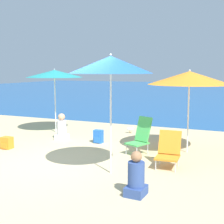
# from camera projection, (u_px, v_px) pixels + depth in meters

# --- Properties ---
(ground_plane) EXTENTS (60.00, 60.00, 0.00)m
(ground_plane) POSITION_uv_depth(u_px,v_px,m) (67.00, 164.00, 7.02)
(ground_plane) COLOR #D1BA89
(sea_water) EXTENTS (60.00, 40.00, 0.01)m
(sea_water) POSITION_uv_depth(u_px,v_px,m) (207.00, 91.00, 29.96)
(sea_water) COLOR #1E5699
(sea_water) RESTS_ON ground
(beach_umbrella_teal) EXTENTS (1.87, 1.87, 2.13)m
(beach_umbrella_teal) POSITION_uv_depth(u_px,v_px,m) (55.00, 74.00, 10.31)
(beach_umbrella_teal) COLOR white
(beach_umbrella_teal) RESTS_ON ground
(beach_umbrella_orange) EXTENTS (2.07, 2.07, 2.11)m
(beach_umbrella_orange) POSITION_uv_depth(u_px,v_px,m) (189.00, 78.00, 7.75)
(beach_umbrella_orange) COLOR white
(beach_umbrella_orange) RESTS_ON ground
(beach_umbrella_blue) EXTENTS (1.67, 1.67, 2.42)m
(beach_umbrella_blue) POSITION_uv_depth(u_px,v_px,m) (111.00, 65.00, 6.11)
(beach_umbrella_blue) COLOR white
(beach_umbrella_blue) RESTS_ON ground
(beach_chair_green) EXTENTS (0.61, 0.71, 0.92)m
(beach_chair_green) POSITION_uv_depth(u_px,v_px,m) (141.00, 136.00, 7.86)
(beach_chair_green) COLOR silver
(beach_chair_green) RESTS_ON ground
(beach_chair_orange) EXTENTS (0.52, 0.65, 0.77)m
(beach_chair_orange) POSITION_uv_depth(u_px,v_px,m) (169.00, 150.00, 6.79)
(beach_chair_orange) COLOR silver
(beach_chair_orange) RESTS_ON ground
(person_seated_near) EXTENTS (0.33, 0.39, 0.80)m
(person_seated_near) POSITION_uv_depth(u_px,v_px,m) (62.00, 129.00, 9.41)
(person_seated_near) COLOR silver
(person_seated_near) RESTS_ON ground
(person_seated_far) EXTENTS (0.33, 0.39, 0.77)m
(person_seated_far) POSITION_uv_depth(u_px,v_px,m) (136.00, 177.00, 5.23)
(person_seated_far) COLOR #334C8C
(person_seated_far) RESTS_ON ground
(backpack_blue) EXTENTS (0.26, 0.21, 0.38)m
(backpack_blue) POSITION_uv_depth(u_px,v_px,m) (98.00, 137.00, 9.00)
(backpack_blue) COLOR blue
(backpack_blue) RESTS_ON ground
(backpack_orange) EXTENTS (0.28, 0.25, 0.32)m
(backpack_orange) POSITION_uv_depth(u_px,v_px,m) (7.00, 143.00, 8.36)
(backpack_orange) COLOR orange
(backpack_orange) RESTS_ON ground
(seagull) EXTENTS (0.27, 0.11, 0.23)m
(seagull) POSITION_uv_depth(u_px,v_px,m) (130.00, 129.00, 10.37)
(seagull) COLOR gold
(seagull) RESTS_ON ground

